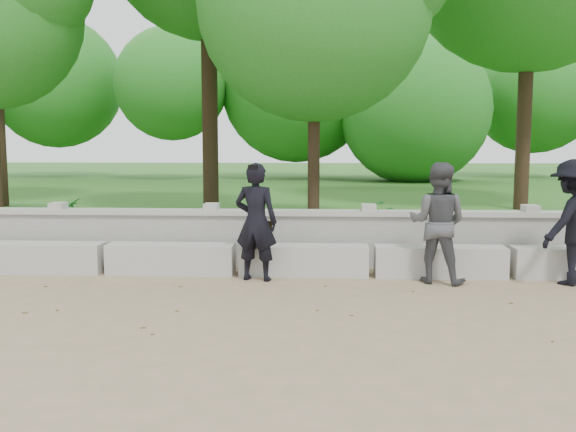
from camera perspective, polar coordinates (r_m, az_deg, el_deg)
name	(u,v)px	position (r m, az deg, el deg)	size (l,w,h in m)	color
ground	(216,307)	(7.85, -6.41, -8.01)	(80.00, 80.00, 0.00)	#997E5E
lawn	(285,197)	(21.60, -0.25, 1.70)	(40.00, 22.00, 0.25)	#335A1B
concrete_bench	(237,260)	(9.63, -4.55, -3.88)	(11.90, 0.45, 0.45)	#B8B5AD
parapet_wall	(243,237)	(10.28, -4.04, -1.86)	(12.50, 0.35, 0.90)	#ACAAA3
man_main	(256,222)	(9.13, -2.86, -0.52)	(0.69, 0.62, 1.69)	black
visitor_left	(438,223)	(9.21, 13.16, -0.59)	(1.00, 0.90, 1.70)	#424348
visitor_mid	(573,222)	(9.69, 24.01, -0.51)	(1.29, 1.18, 1.74)	black
shrub_b	(385,228)	(10.93, 8.59, -1.10)	(0.30, 0.24, 0.55)	#27732B
shrub_c	(388,217)	(12.42, 8.91, -0.09)	(0.53, 0.46, 0.59)	#27732B
shrub_d	(73,217)	(12.58, -18.59, -0.05)	(0.38, 0.34, 0.68)	#27732B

